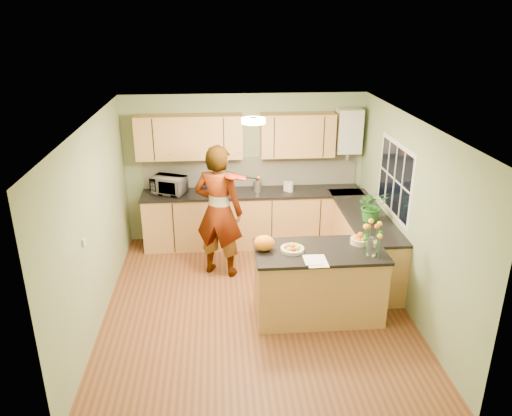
{
  "coord_description": "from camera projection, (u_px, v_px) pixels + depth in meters",
  "views": [
    {
      "loc": [
        -0.45,
        -5.82,
        3.72
      ],
      "look_at": [
        0.05,
        0.5,
        1.22
      ],
      "focal_mm": 35.0,
      "sensor_mm": 36.0,
      "label": 1
    }
  ],
  "objects": [
    {
      "name": "papers",
      "position": [
        317.0,
        261.0,
        5.95
      ],
      "size": [
        0.24,
        0.33,
        0.01
      ],
      "primitive_type": "cube",
      "color": "white",
      "rests_on": "peninsula_island"
    },
    {
      "name": "microwave",
      "position": [
        169.0,
        185.0,
        8.12
      ],
      "size": [
        0.62,
        0.53,
        0.29
      ],
      "primitive_type": "imported",
      "rotation": [
        0.0,
        0.0,
        -0.41
      ],
      "color": "silver",
      "rests_on": "back_counter"
    },
    {
      "name": "wall_right",
      "position": [
        408.0,
        215.0,
        6.48
      ],
      "size": [
        0.02,
        4.5,
        2.5
      ],
      "primitive_type": "cube",
      "color": "gray",
      "rests_on": "floor"
    },
    {
      "name": "upper_cabinets",
      "position": [
        234.0,
        136.0,
        8.03
      ],
      "size": [
        3.2,
        0.34,
        0.7
      ],
      "color": "#B28847",
      "rests_on": "wall_back"
    },
    {
      "name": "wall_back",
      "position": [
        245.0,
        168.0,
        8.42
      ],
      "size": [
        4.0,
        0.02,
        2.5
      ],
      "primitive_type": "cube",
      "color": "gray",
      "rests_on": "floor"
    },
    {
      "name": "jar_cream",
      "position": [
        286.0,
        186.0,
        8.27
      ],
      "size": [
        0.11,
        0.11,
        0.16
      ],
      "primitive_type": "cylinder",
      "rotation": [
        0.0,
        0.0,
        0.07
      ],
      "color": "beige",
      "rests_on": "back_counter"
    },
    {
      "name": "splashback",
      "position": [
        251.0,
        171.0,
        8.43
      ],
      "size": [
        3.6,
        0.02,
        0.52
      ],
      "primitive_type": "cube",
      "color": "silver",
      "rests_on": "back_counter"
    },
    {
      "name": "blue_box",
      "position": [
        216.0,
        185.0,
        8.17
      ],
      "size": [
        0.37,
        0.3,
        0.27
      ],
      "primitive_type": "cube",
      "rotation": [
        0.0,
        0.0,
        0.19
      ],
      "color": "navy",
      "rests_on": "back_counter"
    },
    {
      "name": "back_counter",
      "position": [
        252.0,
        218.0,
        8.44
      ],
      "size": [
        3.64,
        0.62,
        0.94
      ],
      "color": "#B28847",
      "rests_on": "floor"
    },
    {
      "name": "jar_white",
      "position": [
        290.0,
        187.0,
        8.23
      ],
      "size": [
        0.11,
        0.11,
        0.17
      ],
      "primitive_type": "cylinder",
      "rotation": [
        0.0,
        0.0,
        -0.07
      ],
      "color": "silver",
      "rests_on": "back_counter"
    },
    {
      "name": "boiler",
      "position": [
        349.0,
        131.0,
        8.16
      ],
      "size": [
        0.4,
        0.3,
        0.86
      ],
      "color": "silver",
      "rests_on": "wall_back"
    },
    {
      "name": "ceiling_lamp",
      "position": [
        253.0,
        121.0,
        6.17
      ],
      "size": [
        0.3,
        0.3,
        0.07
      ],
      "color": "#FFEABF",
      "rests_on": "ceiling"
    },
    {
      "name": "orange_bag",
      "position": [
        264.0,
        243.0,
        6.2
      ],
      "size": [
        0.31,
        0.29,
        0.2
      ],
      "primitive_type": "ellipsoid",
      "rotation": [
        0.0,
        0.0,
        -0.28
      ],
      "color": "orange",
      "rests_on": "peninsula_island"
    },
    {
      "name": "ceiling",
      "position": [
        255.0,
        123.0,
        5.87
      ],
      "size": [
        4.0,
        4.5,
        0.02
      ],
      "primitive_type": "cube",
      "color": "white",
      "rests_on": "wall_back"
    },
    {
      "name": "wall_front",
      "position": [
        276.0,
        323.0,
        4.25
      ],
      "size": [
        4.0,
        0.02,
        2.5
      ],
      "primitive_type": "cube",
      "color": "gray",
      "rests_on": "floor"
    },
    {
      "name": "orange_bowl",
      "position": [
        360.0,
        239.0,
        6.4
      ],
      "size": [
        0.25,
        0.25,
        0.14
      ],
      "color": "beige",
      "rests_on": "peninsula_island"
    },
    {
      "name": "wall_left",
      "position": [
        95.0,
        225.0,
        6.19
      ],
      "size": [
        0.02,
        4.5,
        2.5
      ],
      "primitive_type": "cube",
      "color": "gray",
      "rests_on": "floor"
    },
    {
      "name": "window_right",
      "position": [
        395.0,
        179.0,
        6.93
      ],
      "size": [
        0.01,
        1.3,
        1.05
      ],
      "color": "silver",
      "rests_on": "wall_right"
    },
    {
      "name": "floor",
      "position": [
        255.0,
        304.0,
        6.79
      ],
      "size": [
        4.5,
        4.5,
        0.0
      ],
      "primitive_type": "plane",
      "color": "brown",
      "rests_on": "ground"
    },
    {
      "name": "light_switch",
      "position": [
        84.0,
        242.0,
        5.61
      ],
      "size": [
        0.02,
        0.09,
        0.09
      ],
      "primitive_type": "cube",
      "color": "silver",
      "rests_on": "wall_left"
    },
    {
      "name": "right_counter",
      "position": [
        363.0,
        242.0,
        7.53
      ],
      "size": [
        0.62,
        2.24,
        0.94
      ],
      "color": "#B28847",
      "rests_on": "floor"
    },
    {
      "name": "flower_vase",
      "position": [
        373.0,
        230.0,
        6.0
      ],
      "size": [
        0.27,
        0.27,
        0.5
      ],
      "rotation": [
        0.0,
        0.0,
        0.01
      ],
      "color": "silver",
      "rests_on": "peninsula_island"
    },
    {
      "name": "violinist",
      "position": [
        219.0,
        212.0,
        7.27
      ],
      "size": [
        0.86,
        0.72,
        2.0
      ],
      "primitive_type": "imported",
      "rotation": [
        0.0,
        0.0,
        2.75
      ],
      "color": "#D8AB84",
      "rests_on": "floor"
    },
    {
      "name": "fruit_dish",
      "position": [
        292.0,
        248.0,
        6.2
      ],
      "size": [
        0.3,
        0.3,
        0.1
      ],
      "color": "beige",
      "rests_on": "peninsula_island"
    },
    {
      "name": "violin",
      "position": [
        232.0,
        177.0,
        6.86
      ],
      "size": [
        0.61,
        0.53,
        0.15
      ],
      "primitive_type": null,
      "rotation": [
        0.17,
        0.0,
        -0.61
      ],
      "color": "#540B05",
      "rests_on": "violinist"
    },
    {
      "name": "potted_plant",
      "position": [
        372.0,
        206.0,
        7.03
      ],
      "size": [
        0.42,
        0.37,
        0.46
      ],
      "primitive_type": "imported",
      "rotation": [
        0.0,
        0.0,
        -0.02
      ],
      "color": "#2B7527",
      "rests_on": "right_counter"
    },
    {
      "name": "kettle",
      "position": [
        257.0,
        185.0,
        8.24
      ],
      "size": [
        0.14,
        0.14,
        0.27
      ],
      "rotation": [
        0.0,
        0.0,
        0.2
      ],
      "color": "silver",
      "rests_on": "back_counter"
    },
    {
      "name": "peninsula_island",
      "position": [
        318.0,
        283.0,
        6.41
      ],
      "size": [
        1.64,
        0.84,
        0.94
      ],
      "color": "#B28847",
      "rests_on": "floor"
    }
  ]
}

